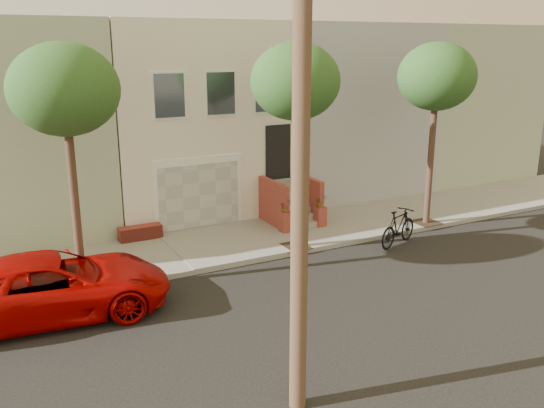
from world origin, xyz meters
TOP-DOWN VIEW (x-y plane):
  - ground at (0.00, 0.00)m, footprint 90.00×90.00m
  - sidewalk at (0.00, 5.35)m, footprint 40.00×3.70m
  - house_row at (0.00, 11.19)m, footprint 33.10×11.70m
  - tree_left at (-5.50, 3.90)m, footprint 2.70×2.57m
  - tree_mid at (1.00, 3.90)m, footprint 2.70×2.57m
  - tree_right at (6.50, 3.90)m, footprint 2.70×2.57m
  - pickup_truck at (-6.38, 2.68)m, footprint 5.78×3.09m
  - motorcycle at (4.30, 2.81)m, footprint 2.10×1.24m

SIDE VIEW (x-z plane):
  - ground at x=0.00m, z-range 0.00..0.00m
  - sidewalk at x=0.00m, z-range 0.00..0.15m
  - motorcycle at x=4.30m, z-range 0.00..1.22m
  - pickup_truck at x=-6.38m, z-range 0.00..1.54m
  - house_row at x=0.00m, z-range 0.14..7.14m
  - tree_left at x=-5.50m, z-range 2.11..8.41m
  - tree_mid at x=1.00m, z-range 2.11..8.41m
  - tree_right at x=6.50m, z-range 2.11..8.41m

